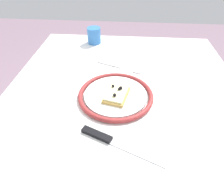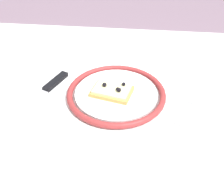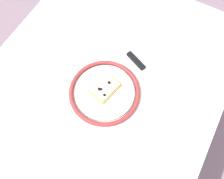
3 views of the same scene
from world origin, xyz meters
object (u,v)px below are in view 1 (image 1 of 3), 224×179
plate (116,95)px  pizza_slice_near (117,94)px  dining_table (123,124)px  knife (107,139)px  fork (120,67)px  cup (94,35)px

plate → pizza_slice_near: size_ratio=2.25×
plate → pizza_slice_near: (0.01, 0.00, 0.01)m
dining_table → knife: (0.16, -0.04, 0.11)m
pizza_slice_near → fork: (-0.20, 0.00, -0.02)m
pizza_slice_near → knife: size_ratio=0.50×
plate → cup: cup is taller
fork → cup: cup is taller
dining_table → knife: size_ratio=4.73×
cup → pizza_slice_near: bearing=18.0°
pizza_slice_near → cup: 0.45m
pizza_slice_near → cup: size_ratio=1.44×
plate → cup: size_ratio=3.25×
dining_table → pizza_slice_near: bearing=-118.9°
dining_table → plate: bearing=-130.4°
dining_table → knife: 0.20m
plate → fork: bearing=178.8°
pizza_slice_near → cup: (-0.43, -0.14, 0.02)m
knife → fork: size_ratio=1.18×
dining_table → cup: 0.50m
plate → pizza_slice_near: pizza_slice_near is taller
dining_table → plate: 0.12m
cup → fork: bearing=31.4°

